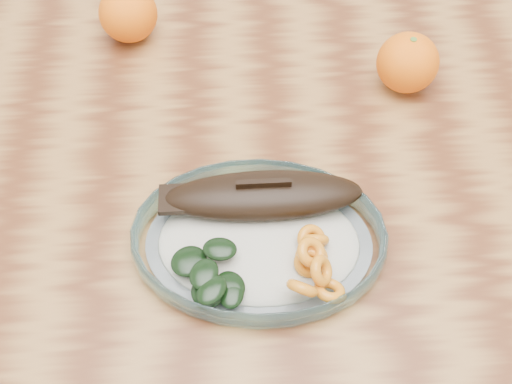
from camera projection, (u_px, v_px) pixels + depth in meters
ground at (269, 383)px, 1.38m from camera, size 3.00×3.00×0.00m
dining_table at (277, 218)px, 0.85m from camera, size 1.20×0.80×0.75m
plated_meal at (259, 237)px, 0.69m from camera, size 0.53×0.53×0.08m
orange_left at (128, 14)px, 0.88m from camera, size 0.08×0.08×0.08m
orange_right at (408, 63)px, 0.82m from camera, size 0.08×0.08×0.08m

